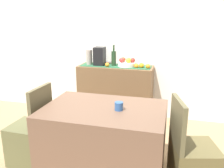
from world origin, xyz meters
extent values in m
cube|color=#9C7D58|center=(0.00, 0.00, -0.01)|extent=(6.40, 6.40, 0.02)
cube|color=silver|center=(0.00, 1.18, 1.35)|extent=(6.40, 0.06, 2.70)
cube|color=brown|center=(-0.11, 0.92, 0.43)|extent=(1.16, 0.42, 0.87)
cube|color=#255737|center=(-0.11, 0.92, 0.87)|extent=(1.09, 0.32, 0.01)
cylinder|color=white|center=(0.07, 0.92, 0.90)|extent=(0.27, 0.27, 0.06)
sphere|color=#AA312E|center=(-0.01, 0.90, 0.97)|extent=(0.07, 0.07, 0.07)
sphere|color=gold|center=(0.10, 0.88, 0.97)|extent=(0.08, 0.08, 0.08)
sphere|color=#A83A26|center=(0.08, 0.99, 0.96)|extent=(0.06, 0.06, 0.06)
sphere|color=#BE3F21|center=(0.00, 0.98, 0.96)|extent=(0.07, 0.07, 0.07)
sphere|color=#AA3028|center=(0.16, 0.94, 0.97)|extent=(0.07, 0.07, 0.07)
cylinder|color=#223C23|center=(-0.14, 0.92, 0.98)|extent=(0.07, 0.07, 0.23)
cylinder|color=#223C23|center=(-0.14, 0.92, 1.14)|extent=(0.03, 0.03, 0.10)
cube|color=black|center=(-0.37, 0.92, 1.01)|extent=(0.16, 0.18, 0.28)
cylinder|color=gray|center=(-0.54, 0.92, 0.99)|extent=(0.09, 0.09, 0.24)
sphere|color=orange|center=(-0.22, 0.83, 0.90)|extent=(0.07, 0.07, 0.07)
sphere|color=orange|center=(0.40, 0.86, 0.90)|extent=(0.07, 0.07, 0.07)
sphere|color=orange|center=(0.30, 0.88, 0.90)|extent=(0.07, 0.07, 0.07)
sphere|color=orange|center=(0.23, 0.85, 0.90)|extent=(0.07, 0.07, 0.07)
cube|color=brown|center=(0.13, -0.51, 0.37)|extent=(1.19, 0.81, 0.74)
cylinder|color=#2D5490|center=(0.29, -0.53, 0.78)|extent=(0.08, 0.08, 0.08)
cube|color=brown|center=(-0.74, -0.51, 0.23)|extent=(0.41, 0.41, 0.45)
cube|color=brown|center=(-0.56, -0.52, 0.68)|extent=(0.05, 0.40, 0.45)
cube|color=brown|center=(1.01, -0.51, 0.23)|extent=(0.49, 0.49, 0.45)
cube|color=brown|center=(0.84, -0.56, 0.68)|extent=(0.14, 0.40, 0.45)
camera|label=1|loc=(0.77, -2.60, 1.60)|focal=38.19mm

